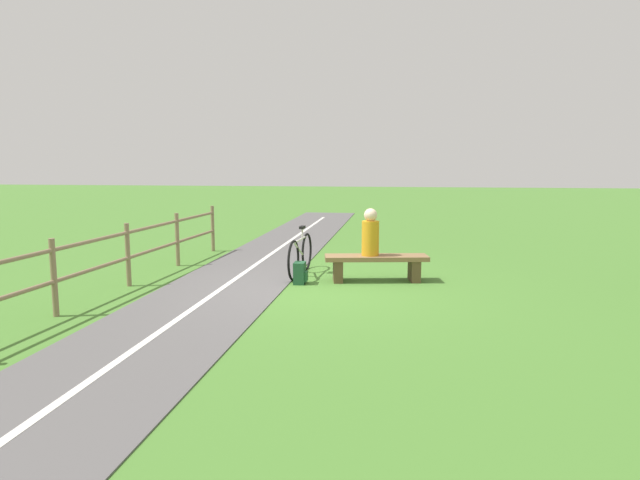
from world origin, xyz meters
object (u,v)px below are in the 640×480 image
Objects in this scene: person_seated at (370,234)px; backpack at (300,273)px; bench at (376,263)px; bicycle at (300,255)px.

person_seated is 1.42m from backpack.
bicycle is (1.43, -0.36, 0.06)m from bench.
bicycle is (1.32, -0.38, -0.46)m from person_seated.
bicycle is 4.62× the size of backpack.
backpack is at bearing 8.69° from person_seated.
bench is 1.06× the size of bicycle.
person_seated is 1.45m from bicycle.
bench reaches higher than backpack.
backpack is (1.19, 0.40, -0.66)m from person_seated.
person_seated is at bearing 77.56° from bicycle.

